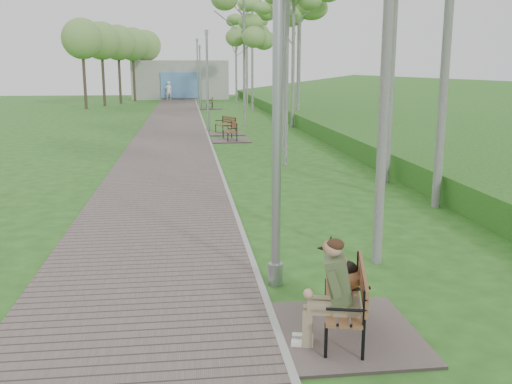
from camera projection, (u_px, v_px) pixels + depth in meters
ground at (239, 223)px, 12.15m from camera, size 120.00×120.00×0.00m
walkway at (174, 125)px, 32.79m from camera, size 3.50×67.00×0.04m
kerb at (204, 125)px, 33.00m from camera, size 0.10×67.00×0.05m
embankment at (413, 125)px, 32.98m from camera, size 14.00×70.00×1.60m
building_north at (180, 80)px, 60.98m from camera, size 10.00×5.20×4.00m
bench_main at (340, 303)px, 6.96m from camera, size 1.77×1.97×1.55m
bench_second at (230, 136)px, 25.93m from camera, size 1.74×1.93×1.07m
bench_third at (226, 130)px, 28.57m from camera, size 1.74×1.94×1.07m
bench_far at (210, 106)px, 46.34m from camera, size 1.88×2.09×1.15m
lamp_post_near at (277, 103)px, 8.14m from camera, size 0.23×0.23×5.91m
lamp_post_second at (207, 85)px, 29.31m from camera, size 0.20×0.20×5.13m
lamp_post_third at (200, 79)px, 45.79m from camera, size 0.19×0.19×5.01m
lamp_post_far at (198, 73)px, 53.47m from camera, size 0.23×0.23×5.89m
pedestrian_near at (169, 91)px, 58.06m from camera, size 0.78×0.60×1.91m
pedestrian_far at (177, 90)px, 59.25m from camera, size 0.97×0.78×1.90m
birch_mid_c at (244, 20)px, 31.10m from camera, size 2.30×2.30×7.41m
birch_far_b at (252, 19)px, 41.33m from camera, size 2.88×2.88×8.59m
birch_far_c at (247, 20)px, 45.49m from camera, size 2.38×2.38×8.90m
birch_distant_a at (236, 34)px, 51.86m from camera, size 2.37×2.37×7.97m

